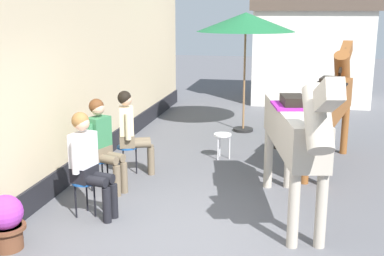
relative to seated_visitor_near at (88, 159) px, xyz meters
name	(u,v)px	position (x,y,z in m)	size (l,w,h in m)	color
ground_plane	(235,163)	(1.59, 2.64, -0.78)	(40.00, 40.00, 0.00)	#56565B
pub_facade_wall	(56,85)	(-0.96, 1.14, 0.76)	(0.34, 14.00, 3.40)	#CCB793
distant_cottage	(312,39)	(2.99, 9.15, 1.02)	(3.40, 2.60, 3.50)	silver
seated_visitor_near	(88,159)	(0.00, 0.00, 0.00)	(0.61, 0.48, 1.39)	#194C99
seated_visitor_middle	(102,140)	(-0.17, 0.92, 0.00)	(0.61, 0.49, 1.39)	#194C99
seated_visitor_far	(131,128)	(-0.01, 1.73, 0.00)	(0.61, 0.49, 1.39)	#194C99
saddled_horse_near	(295,131)	(2.59, 0.52, 0.38)	(0.88, 2.96, 2.06)	#B2A899
saddled_horse_far	(331,100)	(3.17, 2.87, 0.38)	(0.96, 2.95, 2.06)	brown
flower_planter_middle	(6,221)	(-0.55, -1.05, -0.44)	(0.43, 0.43, 0.64)	brown
cafe_parasol	(246,23)	(1.48, 5.03, 1.59)	(2.10, 2.10, 2.58)	black
spare_stool_white	(223,137)	(1.33, 2.89, -0.38)	(0.32, 0.32, 0.46)	white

